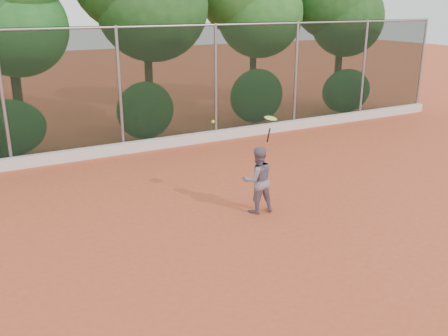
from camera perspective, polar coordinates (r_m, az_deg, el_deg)
ground at (r=8.66m, az=3.23°, el=-9.73°), size 80.00×80.00×0.00m
concrete_curb at (r=14.43m, az=-11.18°, el=2.26°), size 24.00×0.20×0.30m
tennis_player at (r=10.05m, az=3.86°, el=-1.35°), size 0.73×0.60×1.38m
chainlink_fence at (r=14.23m, az=-11.84°, el=9.06°), size 24.09×0.09×3.50m
tennis_racket at (r=9.79m, az=5.33°, el=5.44°), size 0.36×0.36×0.54m
tennis_ball_in_flight at (r=9.41m, az=-1.26°, el=5.32°), size 0.06×0.06×0.06m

